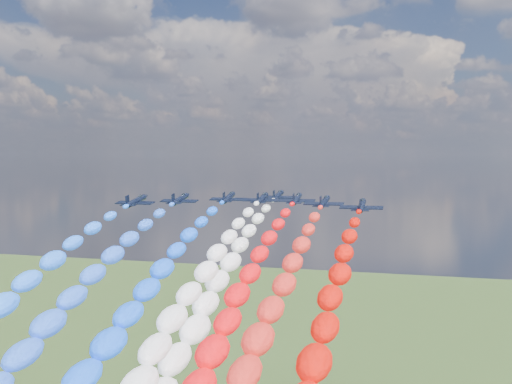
% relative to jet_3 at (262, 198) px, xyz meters
% --- Properties ---
extents(jet_0, '(9.41, 12.88, 4.78)m').
position_rel_jet_3_xyz_m(jet_0, '(-26.85, -16.81, 0.00)').
color(jet_0, black).
extents(jet_1, '(9.52, 12.96, 4.78)m').
position_rel_jet_3_xyz_m(jet_1, '(-18.94, -8.47, 0.00)').
color(jet_1, black).
extents(trail_1, '(5.88, 101.10, 41.12)m').
position_rel_jet_3_xyz_m(trail_1, '(-18.94, -61.34, -18.49)').
color(trail_1, blue).
extents(jet_2, '(10.05, 13.33, 4.78)m').
position_rel_jet_3_xyz_m(jet_2, '(-9.18, 0.56, 0.00)').
color(jet_2, black).
extents(trail_2, '(5.88, 101.10, 41.12)m').
position_rel_jet_3_xyz_m(trail_2, '(-9.18, -52.30, -18.49)').
color(trail_2, blue).
extents(jet_3, '(9.70, 13.09, 4.78)m').
position_rel_jet_3_xyz_m(jet_3, '(0.00, 0.00, 0.00)').
color(jet_3, black).
extents(trail_3, '(5.88, 101.10, 41.12)m').
position_rel_jet_3_xyz_m(trail_3, '(0.00, -52.86, -18.49)').
color(trail_3, white).
extents(jet_4, '(9.38, 12.86, 4.78)m').
position_rel_jet_3_xyz_m(jet_4, '(1.34, 11.51, 0.00)').
color(jet_4, black).
extents(trail_4, '(5.88, 101.10, 41.12)m').
position_rel_jet_3_xyz_m(trail_4, '(1.34, -41.35, -18.49)').
color(trail_4, white).
extents(jet_5, '(9.85, 13.20, 4.78)m').
position_rel_jet_3_xyz_m(jet_5, '(8.89, 0.55, 0.00)').
color(jet_5, black).
extents(trail_5, '(5.88, 101.10, 41.12)m').
position_rel_jet_3_xyz_m(trail_5, '(8.89, -52.31, -18.49)').
color(trail_5, red).
extents(jet_6, '(9.59, 13.01, 4.78)m').
position_rel_jet_3_xyz_m(jet_6, '(17.19, -7.41, 0.00)').
color(jet_6, black).
extents(trail_6, '(5.88, 101.10, 41.12)m').
position_rel_jet_3_xyz_m(trail_6, '(17.19, -60.28, -18.49)').
color(trail_6, red).
extents(jet_7, '(9.74, 13.11, 4.78)m').
position_rel_jet_3_xyz_m(jet_7, '(26.83, -15.55, 0.00)').
color(jet_7, black).
extents(trail_7, '(5.88, 101.10, 41.12)m').
position_rel_jet_3_xyz_m(trail_7, '(26.83, -68.41, -18.49)').
color(trail_7, red).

